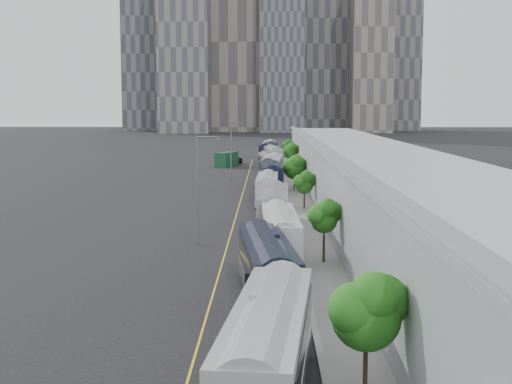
{
  "coord_description": "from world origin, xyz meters",
  "views": [
    {
      "loc": [
        1.77,
        -18.87,
        11.14
      ],
      "look_at": [
        0.64,
        49.89,
        3.0
      ],
      "focal_mm": 50.0,
      "sensor_mm": 36.0,
      "label": 1
    }
  ],
  "objects_px": {
    "bus_2": "(280,238)",
    "shipping_container": "(227,159)",
    "bus_0": "(269,357)",
    "bus_6": "(272,169)",
    "bus_5": "(270,178)",
    "suv": "(233,160)",
    "bus_4": "(267,191)",
    "street_lamp_far": "(232,147)",
    "bus_1": "(267,272)",
    "bus_9": "(269,153)",
    "bus_7": "(268,164)",
    "bus_8": "(273,158)",
    "bus_3": "(274,211)",
    "street_lamp_near": "(199,182)",
    "bus_10": "(269,150)"
  },
  "relations": [
    {
      "from": "bus_5",
      "to": "bus_6",
      "type": "bearing_deg",
      "value": 85.62
    },
    {
      "from": "bus_1",
      "to": "bus_4",
      "type": "distance_m",
      "value": 41.9
    },
    {
      "from": "bus_1",
      "to": "suv",
      "type": "relative_size",
      "value": 2.48
    },
    {
      "from": "bus_2",
      "to": "bus_5",
      "type": "bearing_deg",
      "value": 89.08
    },
    {
      "from": "bus_4",
      "to": "bus_9",
      "type": "xyz_separation_m",
      "value": [
        0.22,
        66.72,
        0.18
      ]
    },
    {
      "from": "bus_3",
      "to": "bus_10",
      "type": "height_order",
      "value": "bus_3"
    },
    {
      "from": "bus_9",
      "to": "street_lamp_far",
      "type": "distance_m",
      "value": 41.21
    },
    {
      "from": "bus_9",
      "to": "street_lamp_far",
      "type": "height_order",
      "value": "street_lamp_far"
    },
    {
      "from": "bus_2",
      "to": "street_lamp_near",
      "type": "distance_m",
      "value": 9.13
    },
    {
      "from": "bus_7",
      "to": "bus_8",
      "type": "relative_size",
      "value": 0.91
    },
    {
      "from": "bus_4",
      "to": "street_lamp_far",
      "type": "relative_size",
      "value": 1.35
    },
    {
      "from": "street_lamp_near",
      "to": "bus_0",
      "type": "bearing_deg",
      "value": -79.79
    },
    {
      "from": "bus_1",
      "to": "bus_3",
      "type": "distance_m",
      "value": 24.28
    },
    {
      "from": "bus_1",
      "to": "suv",
      "type": "bearing_deg",
      "value": 88.15
    },
    {
      "from": "bus_2",
      "to": "bus_7",
      "type": "xyz_separation_m",
      "value": [
        -0.94,
        69.62,
        -0.05
      ]
    },
    {
      "from": "bus_0",
      "to": "shipping_container",
      "type": "distance_m",
      "value": 109.47
    },
    {
      "from": "bus_4",
      "to": "street_lamp_near",
      "type": "bearing_deg",
      "value": -101.13
    },
    {
      "from": "street_lamp_far",
      "to": "bus_3",
      "type": "bearing_deg",
      "value": -82.17
    },
    {
      "from": "bus_10",
      "to": "shipping_container",
      "type": "height_order",
      "value": "bus_10"
    },
    {
      "from": "street_lamp_near",
      "to": "bus_3",
      "type": "bearing_deg",
      "value": 51.14
    },
    {
      "from": "bus_4",
      "to": "bus_10",
      "type": "distance_m",
      "value": 80.42
    },
    {
      "from": "bus_7",
      "to": "bus_10",
      "type": "xyz_separation_m",
      "value": [
        0.34,
        41.34,
        0.08
      ]
    },
    {
      "from": "bus_0",
      "to": "suv",
      "type": "height_order",
      "value": "bus_0"
    },
    {
      "from": "bus_2",
      "to": "shipping_container",
      "type": "height_order",
      "value": "bus_2"
    },
    {
      "from": "bus_0",
      "to": "shipping_container",
      "type": "bearing_deg",
      "value": 99.83
    },
    {
      "from": "street_lamp_far",
      "to": "bus_5",
      "type": "bearing_deg",
      "value": -66.0
    },
    {
      "from": "bus_7",
      "to": "bus_3",
      "type": "bearing_deg",
      "value": -94.74
    },
    {
      "from": "street_lamp_near",
      "to": "bus_9",
      "type": "bearing_deg",
      "value": 86.44
    },
    {
      "from": "bus_0",
      "to": "bus_6",
      "type": "xyz_separation_m",
      "value": [
        0.64,
        83.72,
        -0.03
      ]
    },
    {
      "from": "bus_5",
      "to": "suv",
      "type": "distance_m",
      "value": 46.07
    },
    {
      "from": "bus_8",
      "to": "street_lamp_far",
      "type": "distance_m",
      "value": 28.02
    },
    {
      "from": "bus_10",
      "to": "street_lamp_near",
      "type": "distance_m",
      "value": 105.86
    },
    {
      "from": "bus_9",
      "to": "bus_7",
      "type": "bearing_deg",
      "value": -84.82
    },
    {
      "from": "bus_3",
      "to": "shipping_container",
      "type": "xyz_separation_m",
      "value": [
        -8.4,
        70.39,
        -0.25
      ]
    },
    {
      "from": "bus_6",
      "to": "bus_9",
      "type": "xyz_separation_m",
      "value": [
        -0.54,
        39.42,
        0.02
      ]
    },
    {
      "from": "bus_1",
      "to": "street_lamp_near",
      "type": "xyz_separation_m",
      "value": [
        -5.53,
        16.68,
        3.56
      ]
    },
    {
      "from": "bus_6",
      "to": "bus_7",
      "type": "xyz_separation_m",
      "value": [
        -0.72,
        11.78,
        -0.16
      ]
    },
    {
      "from": "bus_1",
      "to": "shipping_container",
      "type": "height_order",
      "value": "bus_1"
    },
    {
      "from": "bus_5",
      "to": "bus_8",
      "type": "xyz_separation_m",
      "value": [
        0.68,
        40.02,
        -0.03
      ]
    },
    {
      "from": "bus_5",
      "to": "suv",
      "type": "xyz_separation_m",
      "value": [
        -7.17,
        45.5,
        -0.93
      ]
    },
    {
      "from": "bus_2",
      "to": "bus_1",
      "type": "bearing_deg",
      "value": -96.48
    },
    {
      "from": "bus_5",
      "to": "bus_1",
      "type": "bearing_deg",
      "value": -93.3
    },
    {
      "from": "bus_7",
      "to": "shipping_container",
      "type": "relative_size",
      "value": 1.8
    },
    {
      "from": "bus_4",
      "to": "bus_2",
      "type": "bearing_deg",
      "value": -86.98
    },
    {
      "from": "bus_0",
      "to": "shipping_container",
      "type": "xyz_separation_m",
      "value": [
        -7.91,
        109.19,
        -0.29
      ]
    },
    {
      "from": "bus_5",
      "to": "shipping_container",
      "type": "bearing_deg",
      "value": 98.72
    },
    {
      "from": "bus_1",
      "to": "bus_3",
      "type": "xyz_separation_m",
      "value": [
        0.58,
        24.27,
        0.05
      ]
    },
    {
      "from": "street_lamp_far",
      "to": "bus_6",
      "type": "bearing_deg",
      "value": 11.57
    },
    {
      "from": "bus_9",
      "to": "bus_2",
      "type": "bearing_deg",
      "value": -84.0
    },
    {
      "from": "bus_1",
      "to": "bus_9",
      "type": "distance_m",
      "value": 108.62
    }
  ]
}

